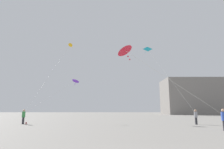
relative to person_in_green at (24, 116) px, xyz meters
name	(u,v)px	position (x,y,z in m)	size (l,w,h in m)	color
person_in_green	(24,116)	(0.00, 0.00, 0.00)	(0.39, 0.39, 1.79)	#2D2D33
person_in_blue	(224,119)	(20.05, -8.70, 0.01)	(0.40, 0.40, 1.82)	#2D2D33
person_in_grey	(196,116)	(21.08, -1.61, 0.00)	(0.39, 0.39, 1.78)	#2D2D33
kite_crimson_diamond	(125,51)	(11.38, -11.94, 4.82)	(9.46, 4.02, 4.91)	red
kite_cyan_delta	(149,50)	(17.38, 5.64, 10.55)	(4.40, 7.69, 10.91)	#1EB2C6
kite_amber_diamond	(70,46)	(2.68, 14.41, 14.09)	(3.28, 15.28, 14.52)	yellow
kite_violet_diamond	(76,81)	(5.48, 5.36, 5.26)	(6.28, 6.14, 5.39)	purple
building_left_hall	(193,97)	(45.99, 50.60, 5.93)	(24.07, 15.34, 13.83)	gray
handbag_beside_flyer	(26,123)	(0.35, 0.10, -0.86)	(0.32, 0.14, 0.24)	maroon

